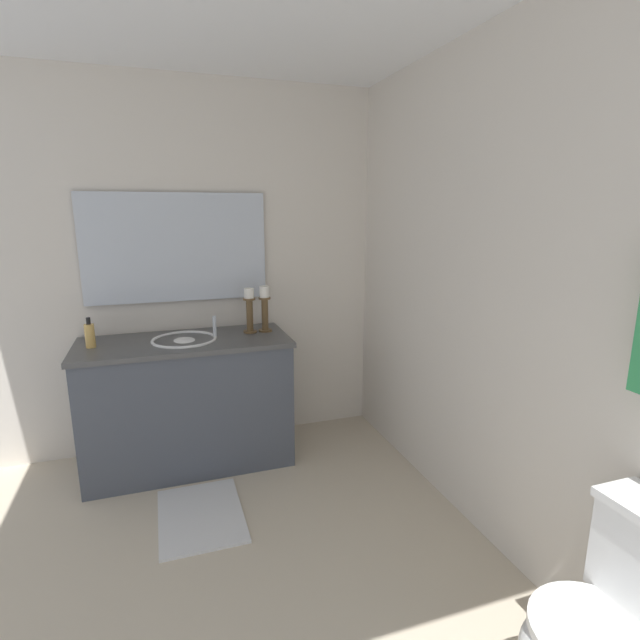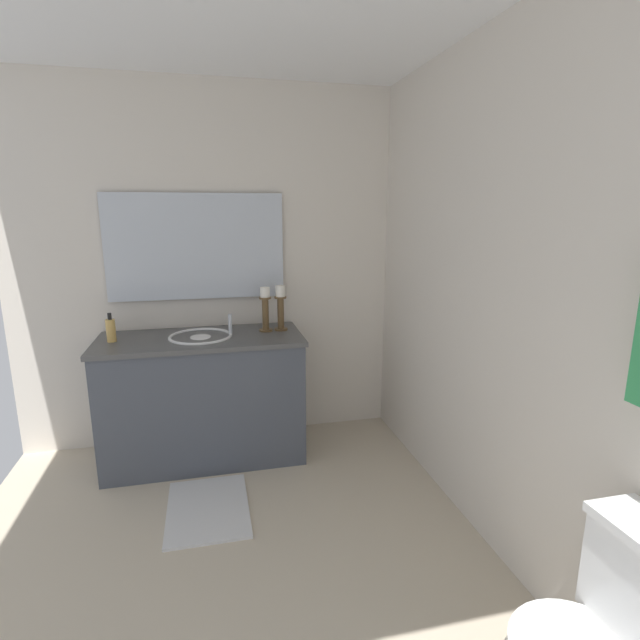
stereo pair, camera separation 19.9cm
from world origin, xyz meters
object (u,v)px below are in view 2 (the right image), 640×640
at_px(sink_basin, 201,343).
at_px(soap_bottle, 111,330).
at_px(bath_mat, 208,508).
at_px(mirror, 196,247).
at_px(candle_holder_short, 265,308).
at_px(candle_holder_tall, 281,307).
at_px(vanity_cabinet, 204,398).

distance_m(sink_basin, soap_bottle, 0.54).
relative_size(soap_bottle, bath_mat, 0.30).
relative_size(mirror, candle_holder_short, 3.94).
relative_size(candle_holder_tall, candle_holder_short, 1.03).
bearing_deg(vanity_cabinet, soap_bottle, -91.20).
xyz_separation_m(candle_holder_tall, bath_mat, (0.69, -0.53, -0.98)).
bearing_deg(bath_mat, candle_holder_short, 148.14).
bearing_deg(bath_mat, vanity_cabinet, -180.00).
relative_size(candle_holder_tall, soap_bottle, 1.69).
relative_size(candle_holder_tall, bath_mat, 0.51).
relative_size(sink_basin, soap_bottle, 2.23).
relative_size(sink_basin, mirror, 0.35).
xyz_separation_m(vanity_cabinet, bath_mat, (0.62, 0.00, -0.41)).
bearing_deg(mirror, soap_bottle, -63.15).
bearing_deg(candle_holder_short, bath_mat, -31.86).
bearing_deg(sink_basin, candle_holder_tall, 96.89).
bearing_deg(bath_mat, soap_bottle, -140.15).
height_order(vanity_cabinet, candle_holder_short, candle_holder_short).
distance_m(vanity_cabinet, candle_holder_short, 0.71).
height_order(candle_holder_tall, soap_bottle, candle_holder_tall).
bearing_deg(bath_mat, mirror, 180.00).
bearing_deg(vanity_cabinet, bath_mat, 0.00).
bearing_deg(sink_basin, candle_holder_short, 98.16).
xyz_separation_m(candle_holder_short, soap_bottle, (0.05, -0.96, -0.08)).
xyz_separation_m(vanity_cabinet, candle_holder_short, (-0.06, 0.43, 0.57)).
bearing_deg(candle_holder_short, mirror, -117.20).
xyz_separation_m(sink_basin, bath_mat, (0.62, -0.00, -0.78)).
height_order(mirror, candle_holder_short, mirror).
xyz_separation_m(vanity_cabinet, soap_bottle, (-0.01, -0.53, 0.49)).
height_order(sink_basin, mirror, mirror).
bearing_deg(candle_holder_tall, mirror, -112.23).
xyz_separation_m(sink_basin, soap_bottle, (-0.01, -0.53, 0.11)).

